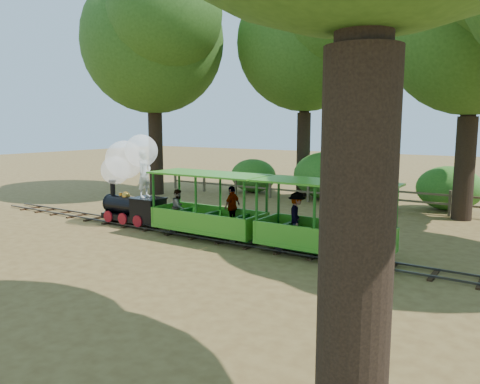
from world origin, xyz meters
The scene contains 13 objects.
ground centered at (0.00, 0.00, 0.00)m, with size 90.00×90.00×0.00m, color olive.
track centered at (0.00, 0.00, 0.07)m, with size 22.00×1.00×0.10m.
locomotive centered at (-4.17, 0.07, 1.82)m, with size 2.84×1.34×3.27m.
carriage_front centered at (-0.68, 0.02, 0.80)m, with size 3.76×1.53×1.95m.
carriage_rear centered at (3.06, 0.01, 0.83)m, with size 3.76×1.53×1.95m.
oak_nw centered at (-8.53, 6.09, 7.86)m, with size 8.65×7.62×10.97m.
oak_nc centered at (-2.03, 9.59, 7.72)m, with size 8.16×7.18×10.65m.
oak_ne centered at (5.47, 7.58, 7.22)m, with size 7.68×6.76×9.98m.
fence centered at (0.00, 8.00, 0.58)m, with size 18.10×0.10×1.00m.
shrub_west centered at (-4.76, 9.30, 0.86)m, with size 2.50×1.92×1.73m, color #2D6B1E.
shrub_mid_w centered at (-0.70, 9.30, 1.11)m, with size 3.22×2.48×2.23m, color #2D6B1E.
shrub_mid_e centered at (1.34, 9.30, 0.83)m, with size 2.39×1.84×1.65m, color #2D6B1E.
shrub_east centered at (4.74, 9.30, 0.91)m, with size 2.64×2.03×1.83m, color #2D6B1E.
Camera 1 is at (8.01, -11.38, 3.55)m, focal length 35.00 mm.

